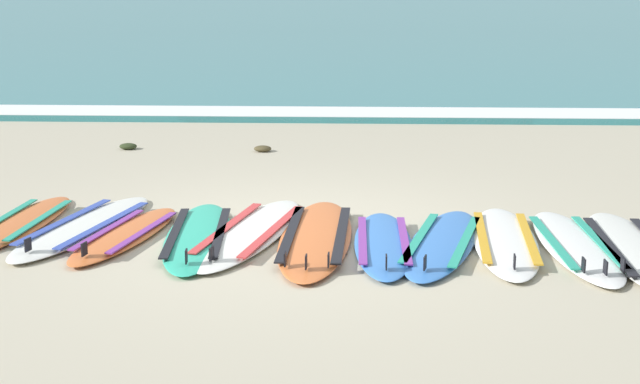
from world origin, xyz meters
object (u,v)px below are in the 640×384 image
(surfboard_1, at_px, (84,226))
(surfboard_4, at_px, (250,232))
(surfboard_5, at_px, (316,237))
(surfboard_10, at_px, (634,250))
(surfboard_8, at_px, (505,241))
(surfboard_9, at_px, (575,245))
(surfboard_6, at_px, (383,244))
(surfboard_7, at_px, (442,243))
(surfboard_3, at_px, (198,236))
(surfboard_0, at_px, (21,223))
(surfboard_2, at_px, (126,235))

(surfboard_1, bearing_deg, surfboard_4, -4.97)
(surfboard_5, bearing_deg, surfboard_10, -5.52)
(surfboard_8, height_order, surfboard_9, same)
(surfboard_1, distance_m, surfboard_8, 3.84)
(surfboard_6, relative_size, surfboard_9, 0.90)
(surfboard_6, height_order, surfboard_10, same)
(surfboard_5, height_order, surfboard_8, same)
(surfboard_1, bearing_deg, surfboard_9, -5.44)
(surfboard_8, bearing_deg, surfboard_1, 175.41)
(surfboard_1, height_order, surfboard_10, same)
(surfboard_1, bearing_deg, surfboard_5, -6.89)
(surfboard_5, xyz_separation_m, surfboard_7, (1.11, -0.13, -0.00))
(surfboard_3, bearing_deg, surfboard_10, -3.99)
(surfboard_0, bearing_deg, surfboard_10, -6.48)
(surfboard_2, relative_size, surfboard_4, 0.79)
(surfboard_3, xyz_separation_m, surfboard_10, (3.79, -0.26, 0.00))
(surfboard_2, relative_size, surfboard_6, 0.98)
(surfboard_6, xyz_separation_m, surfboard_10, (2.13, -0.09, 0.00))
(surfboard_6, relative_size, surfboard_7, 0.89)
(surfboard_8, bearing_deg, surfboard_4, 175.67)
(surfboard_6, distance_m, surfboard_7, 0.52)
(surfboard_0, distance_m, surfboard_2, 1.13)
(surfboard_10, bearing_deg, surfboard_9, 167.56)
(surfboard_6, bearing_deg, surfboard_7, 4.93)
(surfboard_0, relative_size, surfboard_7, 0.90)
(surfboard_0, bearing_deg, surfboard_3, -11.81)
(surfboard_6, xyz_separation_m, surfboard_9, (1.66, 0.01, 0.00))
(surfboard_5, relative_size, surfboard_6, 1.26)
(surfboard_1, xyz_separation_m, surfboard_8, (3.83, -0.31, 0.00))
(surfboard_4, bearing_deg, surfboard_0, 173.81)
(surfboard_7, height_order, surfboard_10, same)
(surfboard_0, xyz_separation_m, surfboard_8, (4.46, -0.41, -0.00))
(surfboard_6, height_order, surfboard_7, same)
(surfboard_0, relative_size, surfboard_10, 0.85)
(surfboard_8, bearing_deg, surfboard_3, 179.01)
(surfboard_0, distance_m, surfboard_10, 5.56)
(surfboard_9, bearing_deg, surfboard_4, 174.31)
(surfboard_6, relative_size, surfboard_10, 0.83)
(surfboard_1, bearing_deg, surfboard_0, 170.83)
(surfboard_0, relative_size, surfboard_8, 0.91)
(surfboard_4, height_order, surfboard_6, same)
(surfboard_5, height_order, surfboard_7, same)
(surfboard_2, relative_size, surfboard_10, 0.81)
(surfboard_2, relative_size, surfboard_7, 0.86)
(surfboard_9, bearing_deg, surfboard_6, -179.58)
(surfboard_2, relative_size, surfboard_9, 0.88)
(surfboard_0, xyz_separation_m, surfboard_4, (2.19, -0.24, -0.00))
(surfboard_4, relative_size, surfboard_9, 1.11)
(surfboard_3, height_order, surfboard_4, same)
(surfboard_5, bearing_deg, surfboard_6, -16.09)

